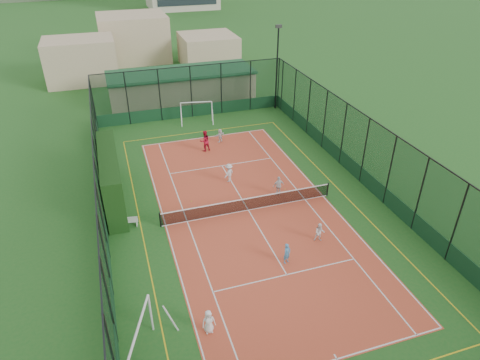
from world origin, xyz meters
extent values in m
plane|color=#1E591F|center=(0.00, 0.00, 0.00)|extent=(300.00, 300.00, 0.00)
cube|color=#C0462A|center=(0.00, 0.00, 0.01)|extent=(11.17, 23.97, 0.01)
cube|color=black|center=(-8.30, 4.02, 1.74)|extent=(1.19, 7.96, 3.48)
imported|color=white|center=(-4.91, -8.73, 0.65)|extent=(0.63, 0.41, 1.28)
imported|color=#458EC4|center=(0.38, -5.46, 0.64)|extent=(0.55, 0.47, 1.26)
imported|color=white|center=(2.97, -4.30, 0.62)|extent=(0.72, 0.64, 1.22)
imported|color=silver|center=(-0.15, 3.96, 0.72)|extent=(1.06, 0.98, 1.43)
imported|color=white|center=(2.63, 1.20, 0.72)|extent=(0.83, 0.36, 1.41)
imported|color=silver|center=(1.04, 10.64, 0.60)|extent=(1.14, 0.82, 1.19)
imported|color=#B4132E|center=(-0.61, 9.37, 0.90)|extent=(0.99, 0.85, 1.79)
sphere|color=#CCE033|center=(3.44, 1.24, 0.04)|extent=(0.07, 0.07, 0.07)
sphere|color=#CCE033|center=(-0.04, 1.79, 0.04)|extent=(0.07, 0.07, 0.07)
sphere|color=#CCE033|center=(3.33, 1.63, 0.04)|extent=(0.07, 0.07, 0.07)
sphere|color=#CCE033|center=(0.02, 0.73, 0.04)|extent=(0.07, 0.07, 0.07)
sphere|color=#CCE033|center=(-3.37, 2.15, 0.04)|extent=(0.07, 0.07, 0.07)
camera|label=1|loc=(-7.69, -21.95, 16.18)|focal=32.00mm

